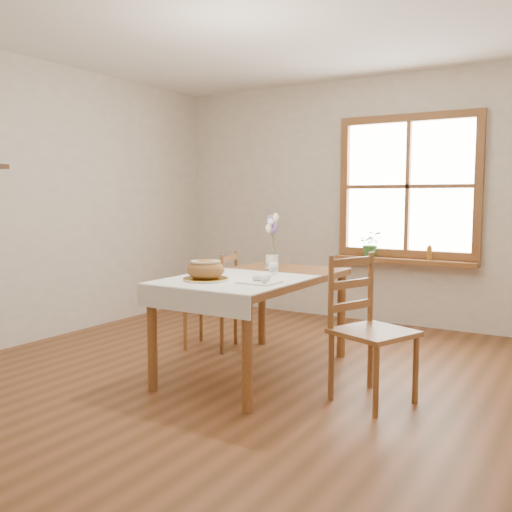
{
  "coord_description": "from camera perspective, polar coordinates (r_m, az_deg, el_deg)",
  "views": [
    {
      "loc": [
        2.24,
        -3.36,
        1.35
      ],
      "look_at": [
        0.0,
        0.3,
        0.9
      ],
      "focal_mm": 40.0,
      "sensor_mm": 36.0,
      "label": 1
    }
  ],
  "objects": [
    {
      "name": "eggs",
      "position": [
        3.89,
        0.31,
        -2.24
      ],
      "size": [
        0.2,
        0.18,
        0.04
      ],
      "primitive_type": null,
      "rotation": [
        0.0,
        0.0,
        -0.02
      ],
      "color": "silver",
      "rests_on": "egg_napkin"
    },
    {
      "name": "ground",
      "position": [
        4.26,
        -2.16,
        -12.5
      ],
      "size": [
        5.0,
        5.0,
        0.0
      ],
      "primitive_type": "plane",
      "color": "brown",
      "rests_on": "ground"
    },
    {
      "name": "pepper_shaker",
      "position": [
        4.35,
        1.88,
        -1.2
      ],
      "size": [
        0.05,
        0.05,
        0.09
      ],
      "primitive_type": "cylinder",
      "rotation": [
        0.0,
        0.0,
        -0.09
      ],
      "color": "white",
      "rests_on": "table_linen"
    },
    {
      "name": "amber_bottle",
      "position": [
        5.97,
        16.95,
        0.35
      ],
      "size": [
        0.06,
        0.06,
        0.15
      ],
      "primitive_type": "cylinder",
      "rotation": [
        0.0,
        0.0,
        -0.18
      ],
      "color": "#9A5E1C",
      "rests_on": "window_sill"
    },
    {
      "name": "lavender_bouquet",
      "position": [
        4.65,
        1.61,
        2.09
      ],
      "size": [
        0.18,
        0.18,
        0.34
      ],
      "primitive_type": null,
      "color": "#6B5393",
      "rests_on": "flower_vase"
    },
    {
      "name": "bread_plate",
      "position": [
        4.03,
        -5.06,
        -2.33
      ],
      "size": [
        0.36,
        0.36,
        0.02
      ],
      "primitive_type": "cylinder",
      "rotation": [
        0.0,
        0.0,
        0.17
      ],
      "color": "white",
      "rests_on": "table_linen"
    },
    {
      "name": "potted_plant",
      "position": [
        6.15,
        11.43,
        0.93
      ],
      "size": [
        0.31,
        0.33,
        0.21
      ],
      "primitive_type": "imported",
      "rotation": [
        0.0,
        0.0,
        0.3
      ],
      "color": "#397830",
      "rests_on": "window_sill"
    },
    {
      "name": "chair_left",
      "position": [
        5.1,
        -4.55,
        -4.42
      ],
      "size": [
        0.5,
        0.49,
        0.86
      ],
      "primitive_type": null,
      "rotation": [
        0.0,
        0.0,
        -1.34
      ],
      "color": "brown",
      "rests_on": "ground"
    },
    {
      "name": "window",
      "position": [
        6.08,
        14.97,
        6.73
      ],
      "size": [
        1.46,
        0.08,
        1.46
      ],
      "color": "brown",
      "rests_on": "ground"
    },
    {
      "name": "bread_loaf",
      "position": [
        4.02,
        -5.07,
        -1.18
      ],
      "size": [
        0.27,
        0.27,
        0.15
      ],
      "primitive_type": "ellipsoid",
      "color": "olive",
      "rests_on": "bread_plate"
    },
    {
      "name": "salt_shaker",
      "position": [
        4.29,
        1.6,
        -1.27
      ],
      "size": [
        0.06,
        0.06,
        0.1
      ],
      "primitive_type": "cylinder",
      "rotation": [
        0.0,
        0.0,
        -0.17
      ],
      "color": "white",
      "rests_on": "table_linen"
    },
    {
      "name": "table_linen",
      "position": [
        4.08,
        -2.24,
        -2.41
      ],
      "size": [
        0.91,
        0.99,
        0.01
      ],
      "primitive_type": "cube",
      "color": "white",
      "rests_on": "dining_table"
    },
    {
      "name": "window_sill",
      "position": [
        6.05,
        14.59,
        -0.46
      ],
      "size": [
        1.46,
        0.2,
        0.05
      ],
      "color": "brown",
      "rests_on": "ground"
    },
    {
      "name": "egg_napkin",
      "position": [
        3.9,
        0.31,
        -2.64
      ],
      "size": [
        0.26,
        0.22,
        0.01
      ],
      "primitive_type": "cube",
      "rotation": [
        0.0,
        0.0,
        -0.02
      ],
      "color": "white",
      "rests_on": "table_linen"
    },
    {
      "name": "chair_right",
      "position": [
        3.82,
        11.69,
        -7.25
      ],
      "size": [
        0.6,
        0.59,
        0.97
      ],
      "primitive_type": null,
      "rotation": [
        0.0,
        0.0,
        1.2
      ],
      "color": "brown",
      "rests_on": "ground"
    },
    {
      "name": "dining_table",
      "position": [
        4.35,
        0.0,
        -3.08
      ],
      "size": [
        0.9,
        1.6,
        0.75
      ],
      "color": "brown",
      "rests_on": "ground"
    },
    {
      "name": "room_walls",
      "position": [
        4.05,
        -2.26,
        11.03
      ],
      "size": [
        4.6,
        5.1,
        2.65
      ],
      "color": "beige",
      "rests_on": "ground"
    },
    {
      "name": "flower_vase",
      "position": [
        4.67,
        1.61,
        -0.7
      ],
      "size": [
        0.13,
        0.13,
        0.11
      ],
      "primitive_type": "cylinder",
      "rotation": [
        0.0,
        0.0,
        -0.33
      ],
      "color": "white",
      "rests_on": "dining_table"
    }
  ]
}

